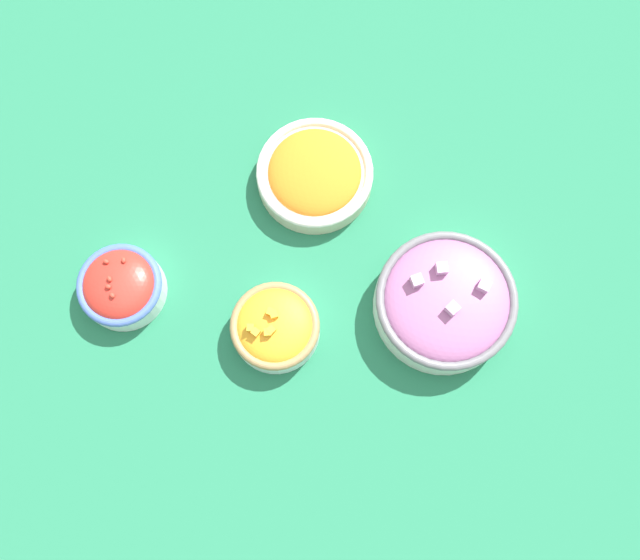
% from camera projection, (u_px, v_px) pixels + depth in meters
% --- Properties ---
extents(ground_plane, '(3.00, 3.00, 0.00)m').
position_uv_depth(ground_plane, '(320.00, 285.00, 1.00)').
color(ground_plane, '#23704C').
extents(bowl_carrots, '(0.17, 0.17, 0.05)m').
position_uv_depth(bowl_carrots, '(315.00, 174.00, 1.01)').
color(bowl_carrots, beige).
rests_on(bowl_carrots, ground_plane).
extents(bowl_squash, '(0.12, 0.12, 0.06)m').
position_uv_depth(bowl_squash, '(275.00, 327.00, 0.95)').
color(bowl_squash, white).
rests_on(bowl_squash, ground_plane).
extents(bowl_red_onion, '(0.19, 0.19, 0.08)m').
position_uv_depth(bowl_red_onion, '(445.00, 302.00, 0.96)').
color(bowl_red_onion, silver).
rests_on(bowl_red_onion, ground_plane).
extents(bowl_cherry_tomatoes, '(0.12, 0.12, 0.06)m').
position_uv_depth(bowl_cherry_tomatoes, '(121.00, 286.00, 0.97)').
color(bowl_cherry_tomatoes, white).
rests_on(bowl_cherry_tomatoes, ground_plane).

